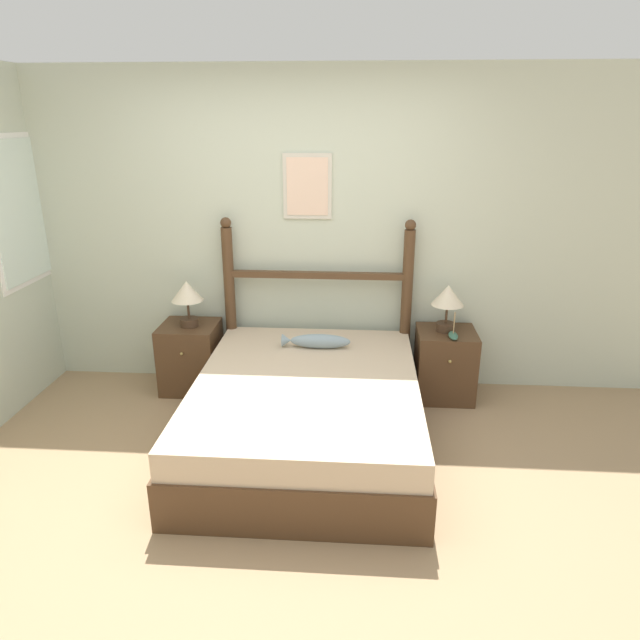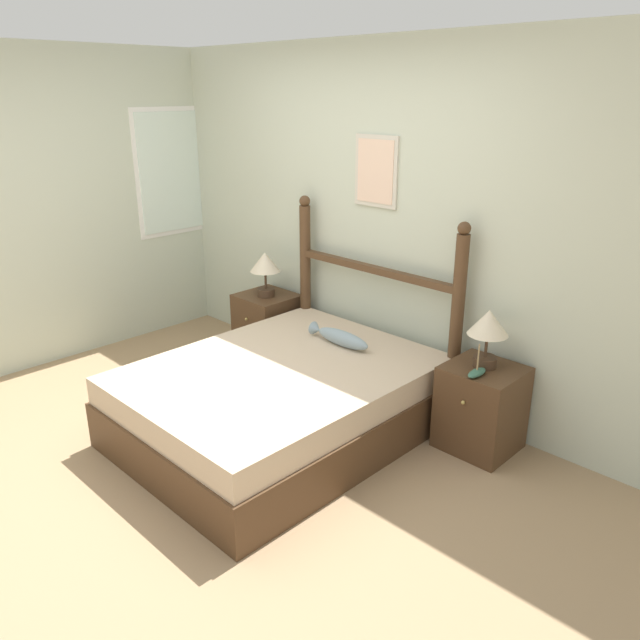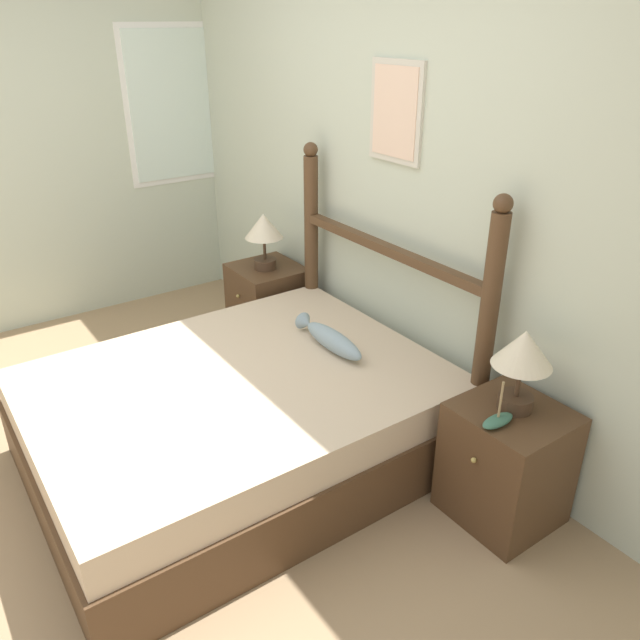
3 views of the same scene
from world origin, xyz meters
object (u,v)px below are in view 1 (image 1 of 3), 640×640
at_px(table_lamp_right, 448,299).
at_px(nightstand_right, 445,364).
at_px(table_lamp_left, 187,295).
at_px(model_boat, 453,335).
at_px(fish_pillow, 317,341).
at_px(nightstand_left, 191,357).
at_px(bed, 307,412).

bearing_deg(table_lamp_right, nightstand_right, -44.30).
distance_m(table_lamp_left, model_boat, 2.11).
height_order(nightstand_right, fish_pillow, fish_pillow).
height_order(nightstand_left, table_lamp_right, table_lamp_right).
bearing_deg(table_lamp_left, nightstand_left, 129.97).
bearing_deg(table_lamp_right, model_boat, -75.96).
distance_m(nightstand_left, model_boat, 2.14).
xyz_separation_m(nightstand_left, nightstand_right, (2.09, 0.00, 0.00)).
xyz_separation_m(nightstand_right, fish_pillow, (-1.02, -0.24, 0.27)).
bearing_deg(table_lamp_left, fish_pillow, -11.86).
distance_m(bed, model_boat, 1.30).
xyz_separation_m(bed, table_lamp_right, (1.03, 0.81, 0.58)).
xyz_separation_m(bed, model_boat, (1.07, 0.66, 0.34)).
distance_m(table_lamp_left, fish_pillow, 1.11).
bearing_deg(model_boat, nightstand_right, 99.50).
distance_m(nightstand_left, table_lamp_left, 0.55).
bearing_deg(table_lamp_left, bed, -37.08).
xyz_separation_m(nightstand_right, table_lamp_right, (-0.02, 0.01, 0.54)).
height_order(model_boat, fish_pillow, model_boat).
distance_m(table_lamp_right, model_boat, 0.29).
xyz_separation_m(nightstand_left, fish_pillow, (1.07, -0.24, 0.27)).
distance_m(bed, nightstand_right, 1.31).
bearing_deg(fish_pillow, model_boat, 5.56).
height_order(table_lamp_left, fish_pillow, table_lamp_left).
distance_m(bed, nightstand_left, 1.31).
relative_size(table_lamp_right, fish_pillow, 0.72).
relative_size(bed, nightstand_right, 3.50).
bearing_deg(nightstand_left, table_lamp_left, -50.03).
distance_m(bed, fish_pillow, 0.63).
distance_m(model_boat, fish_pillow, 1.05).
bearing_deg(bed, model_boat, 31.62).
xyz_separation_m(bed, fish_pillow, (0.02, 0.56, 0.30)).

